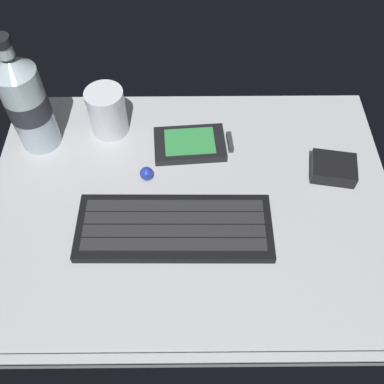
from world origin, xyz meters
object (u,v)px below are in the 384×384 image
at_px(keyboard, 176,227).
at_px(trackball_mouse, 148,173).
at_px(charger_block, 335,168).
at_px(juice_cup, 109,113).
at_px(water_bottle, 28,102).
at_px(handheld_device, 195,144).

distance_m(keyboard, trackball_mouse, 0.11).
bearing_deg(keyboard, charger_block, 22.39).
distance_m(juice_cup, charger_block, 0.39).
xyz_separation_m(water_bottle, trackball_mouse, (0.19, -0.08, -0.08)).
bearing_deg(charger_block, water_bottle, 171.34).
bearing_deg(charger_block, keyboard, -157.61).
relative_size(handheld_device, trackball_mouse, 5.99).
distance_m(handheld_device, water_bottle, 0.28).
xyz_separation_m(keyboard, juice_cup, (-0.12, 0.21, 0.03)).
xyz_separation_m(handheld_device, water_bottle, (-0.26, 0.02, 0.08)).
bearing_deg(juice_cup, trackball_mouse, -57.33).
height_order(juice_cup, charger_block, juice_cup).
bearing_deg(keyboard, trackball_mouse, 115.20).
bearing_deg(keyboard, juice_cup, 119.24).
bearing_deg(trackball_mouse, handheld_device, 40.37).
xyz_separation_m(charger_block, trackball_mouse, (-0.30, -0.01, -0.00)).
relative_size(charger_block, trackball_mouse, 3.18).
xyz_separation_m(keyboard, handheld_device, (0.03, 0.16, -0.00)).
height_order(juice_cup, water_bottle, water_bottle).
height_order(water_bottle, charger_block, water_bottle).
relative_size(juice_cup, trackball_mouse, 3.86).
bearing_deg(juice_cup, water_bottle, -167.31).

